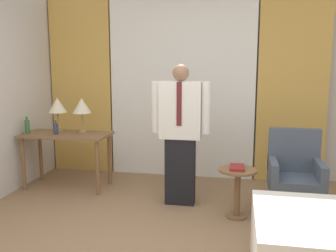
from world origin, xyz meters
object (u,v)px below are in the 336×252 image
person (181,130)px  book (237,167)px  table_lamp_right (82,107)px  bottle_near_edge (27,126)px  desk (67,142)px  table_lamp_left (57,107)px  armchair (295,182)px  side_table (237,185)px  bottle_by_lamp (56,129)px

person → book: (0.65, -0.29, -0.33)m
table_lamp_right → bottle_near_edge: bearing=-162.4°
desk → table_lamp_right: size_ratio=2.49×
desk → bottle_near_edge: bearing=-171.0°
table_lamp_left → book: (2.39, -0.72, -0.51)m
person → book: person is taller
desk → table_lamp_left: (-0.17, 0.14, 0.45)m
armchair → book: bearing=-153.6°
table_lamp_right → desk: bearing=-142.2°
bottle_near_edge → person: (2.07, -0.22, 0.06)m
table_lamp_left → side_table: 2.61m
bottle_by_lamp → person: 1.69m
armchair → side_table: 0.71m
table_lamp_left → book: size_ratio=1.88×
bottle_by_lamp → side_table: size_ratio=0.34×
bottle_near_edge → armchair: bottle_near_edge is taller
desk → person: (1.57, -0.30, 0.26)m
desk → table_lamp_right: table_lamp_right is taller
person → armchair: person is taller
person → side_table: (0.66, -0.30, -0.51)m
bottle_near_edge → book: 2.78m
bottle_by_lamp → table_lamp_left: bearing=108.1°
side_table → bottle_near_edge: bearing=169.2°
table_lamp_right → book: (2.04, -0.72, -0.51)m
table_lamp_right → person: (1.39, -0.44, -0.19)m
bottle_by_lamp → book: 2.40m
table_lamp_left → side_table: (2.40, -0.73, -0.70)m
bottle_by_lamp → side_table: (2.34, -0.53, -0.44)m
desk → book: bearing=-14.9°
book → armchair: bearing=26.4°
table_lamp_left → bottle_near_edge: size_ratio=2.06×
side_table → book: 0.19m
table_lamp_right → book: table_lamp_right is taller
desk → book: 2.29m
bottle_near_edge → armchair: (3.36, -0.19, -0.49)m
desk → armchair: bearing=-5.5°
desk → table_lamp_left: bearing=142.2°
bottle_by_lamp → armchair: bearing=-4.0°
desk → bottle_near_edge: 0.55m
table_lamp_left → table_lamp_right: bearing=0.0°
table_lamp_right → person: size_ratio=0.28×
table_lamp_left → book: bearing=-16.9°
table_lamp_right → bottle_near_edge: table_lamp_right is taller
person → armchair: size_ratio=1.80×
armchair → table_lamp_right: bearing=171.3°
table_lamp_right → side_table: (2.05, -0.73, -0.70)m
armchair → table_lamp_left: bearing=172.3°
bottle_by_lamp → book: size_ratio=0.74×
side_table → book: size_ratio=2.20×
bottle_near_edge → bottle_by_lamp: 0.40m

